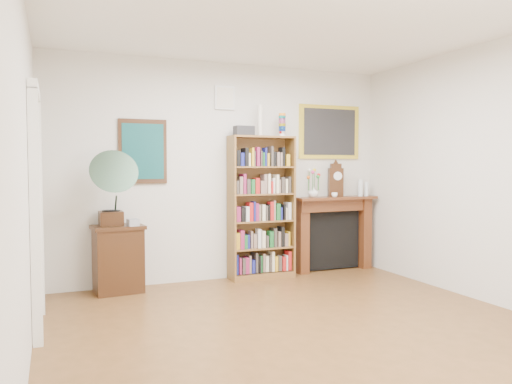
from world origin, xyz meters
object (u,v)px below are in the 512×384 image
bookshelf (262,199)px  bottle_right (366,189)px  gramophone (112,184)px  bottle_left (360,188)px  mantel_clock (336,181)px  flower_vase (313,192)px  side_cabinet (118,259)px  cd_stack (133,222)px  fireplace (333,227)px  teacup (334,195)px

bookshelf → bottle_right: bearing=0.4°
gramophone → bottle_left: (3.43, 0.15, -0.11)m
mantel_clock → bottle_left: 0.40m
gramophone → flower_vase: bearing=3.3°
bookshelf → side_cabinet: 1.94m
mantel_clock → flower_vase: (-0.35, -0.01, -0.15)m
bottle_right → mantel_clock: bearing=177.5°
bookshelf → bottle_right: 1.64m
gramophone → mantel_clock: (3.04, 0.19, -0.01)m
side_cabinet → cd_stack: size_ratio=6.55×
bookshelf → cd_stack: size_ratio=17.85×
bookshelf → bottle_left: 1.53m
bottle_left → fireplace: bearing=169.0°
flower_vase → cd_stack: bearing=-174.8°
side_cabinet → bottle_right: 3.55m
gramophone → teacup: (2.96, 0.08, -0.20)m
cd_stack → teacup: size_ratio=1.46×
gramophone → bottle_right: 3.55m
gramophone → cd_stack: bearing=-9.7°
fireplace → gramophone: gramophone is taller
side_cabinet → fireplace: bearing=-2.7°
mantel_clock → cd_stack: bearing=-157.7°
mantel_clock → bookshelf: bearing=-160.1°
side_cabinet → bottle_right: bottle_right is taller
side_cabinet → bottle_left: 3.45m
bookshelf → cd_stack: bookshelf is taller
bookshelf → gramophone: size_ratio=2.48×
gramophone → mantel_clock: size_ratio=1.87×
fireplace → flower_vase: 0.61m
side_cabinet → fireplace: (2.96, 0.14, 0.22)m
mantel_clock → bottle_right: bearing=15.1°
side_cabinet → bookshelf: bearing=-3.6°
mantel_clock → bottle_left: bearing=11.4°
bottle_right → teacup: bearing=-171.4°
cd_stack → teacup: 2.75m
teacup → bottle_left: 0.48m
teacup → bottle_left: bottle_left is taller
fireplace → bottle_right: 0.74m
fireplace → bottle_left: bottle_left is taller
bookshelf → flower_vase: 0.79m
side_cabinet → gramophone: size_ratio=0.91×
mantel_clock → bottle_right: (0.50, -0.02, -0.12)m
bottle_left → teacup: bearing=-171.7°
bookshelf → cd_stack: (-1.68, -0.18, -0.21)m
cd_stack → flower_vase: bearing=5.2°
flower_vase → teacup: 0.29m
fireplace → mantel_clock: 0.66m
gramophone → mantel_clock: bearing=2.9°
bookshelf → gramophone: 1.92m
gramophone → teacup: gramophone is taller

